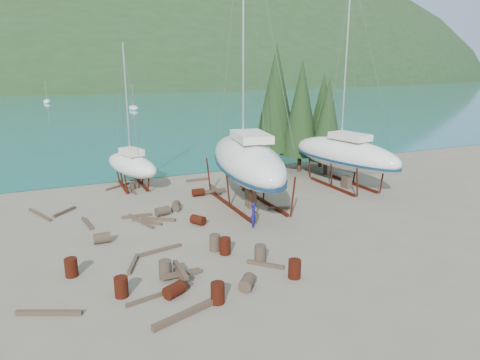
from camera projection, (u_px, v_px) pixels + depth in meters
name	position (u px, v px, depth m)	size (l,w,h in m)	color
ground	(223.00, 237.00, 24.25)	(600.00, 600.00, 0.00)	#6A5F53
bay_water	(56.00, 82.00, 302.22)	(700.00, 700.00, 0.00)	#197E81
far_hill	(56.00, 82.00, 306.63)	(800.00, 360.00, 110.00)	#22341A
far_house_center	(14.00, 84.00, 183.24)	(6.60, 5.60, 5.60)	beige
far_house_right	(132.00, 82.00, 203.07)	(6.60, 5.60, 5.60)	beige
cypress_near_right	(301.00, 109.00, 38.33)	(3.60, 3.60, 10.00)	black
cypress_mid_right	(328.00, 120.00, 37.38)	(3.06, 3.06, 8.50)	black
cypress_back_left	(276.00, 98.00, 39.28)	(4.14, 4.14, 11.50)	black
cypress_far_right	(322.00, 113.00, 40.55)	(3.24, 3.24, 9.00)	black
moored_boat_mid	(133.00, 108.00, 98.71)	(2.00, 5.00, 6.05)	silver
moored_boat_far	(47.00, 102.00, 118.05)	(2.00, 5.00, 6.05)	silver
large_sailboat_near	(247.00, 160.00, 29.30)	(5.95, 13.20, 20.05)	silver
large_sailboat_far	(345.00, 153.00, 34.11)	(4.88, 10.86, 16.59)	silver
small_sailboat_shore	(132.00, 165.00, 34.13)	(4.12, 7.33, 11.18)	silver
worker	(254.00, 215.00, 25.60)	(0.57, 0.38, 1.57)	navy
drum_0	(121.00, 287.00, 17.87)	(0.58, 0.58, 0.88)	#4F140D
drum_1	(247.00, 282.00, 18.55)	(0.58, 0.58, 0.88)	#2D2823
drum_3	(218.00, 293.00, 17.39)	(0.58, 0.58, 0.88)	#4F140D
drum_4	(198.00, 192.00, 32.03)	(0.58, 0.58, 0.88)	#4F140D
drum_5	(215.00, 243.00, 22.40)	(0.58, 0.58, 0.88)	#2D2823
drum_6	(198.00, 220.00, 26.19)	(0.58, 0.58, 0.88)	#4F140D
drum_7	(295.00, 269.00, 19.48)	(0.58, 0.58, 0.88)	#4F140D
drum_8	(71.00, 267.00, 19.62)	(0.58, 0.58, 0.88)	#4F140D
drum_9	(162.00, 211.00, 27.80)	(0.58, 0.58, 0.88)	#2D2823
drum_11	(176.00, 206.00, 28.84)	(0.58, 0.58, 0.88)	#2D2823
drum_12	(174.00, 290.00, 17.92)	(0.58, 0.58, 0.88)	#4F140D
drum_14	(225.00, 246.00, 21.98)	(0.58, 0.58, 0.88)	#4F140D
drum_15	(102.00, 238.00, 23.41)	(0.58, 0.58, 0.88)	#2D2823
drum_16	(165.00, 270.00, 19.39)	(0.58, 0.58, 0.88)	#2D2823
drum_17	(260.00, 254.00, 21.07)	(0.58, 0.58, 0.88)	#2D2823
timber_0	(118.00, 186.00, 34.46)	(0.14, 2.50, 0.14)	brown
timber_1	(280.00, 208.00, 29.04)	(0.19, 1.73, 0.19)	brown
timber_2	(64.00, 212.00, 28.31)	(0.19, 2.03, 0.19)	brown
timber_3	(160.00, 294.00, 18.00)	(0.15, 3.05, 0.15)	brown
timber_4	(137.00, 216.00, 27.51)	(0.17, 1.88, 0.17)	brown
timber_5	(160.00, 250.00, 22.34)	(0.16, 2.49, 0.16)	brown
timber_6	(198.00, 180.00, 36.40)	(0.19, 1.96, 0.19)	brown
timber_7	(265.00, 264.00, 20.70)	(0.17, 1.89, 0.17)	brown
timber_8	(158.00, 219.00, 26.88)	(0.19, 2.22, 0.19)	brown
timber_9	(132.00, 191.00, 33.29)	(0.15, 2.14, 0.15)	brown
timber_10	(141.00, 221.00, 26.57)	(0.16, 2.99, 0.16)	brown
timber_11	(147.00, 222.00, 26.47)	(0.15, 2.18, 0.15)	brown
timber_12	(133.00, 264.00, 20.78)	(0.17, 2.07, 0.17)	brown
timber_14	(49.00, 313.00, 16.61)	(0.18, 2.57, 0.18)	brown
timber_15	(40.00, 215.00, 27.81)	(0.15, 3.21, 0.15)	brown
timber_16	(186.00, 314.00, 16.50)	(0.23, 2.97, 0.23)	brown
timber_17	(87.00, 223.00, 26.25)	(0.16, 2.30, 0.16)	brown
timber_pile_fore	(181.00, 274.00, 19.32)	(1.80, 1.80, 0.60)	brown
timber_pile_aft	(214.00, 191.00, 32.42)	(1.80, 1.80, 0.60)	brown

